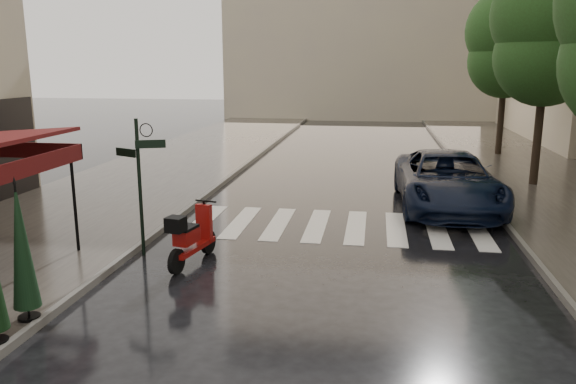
# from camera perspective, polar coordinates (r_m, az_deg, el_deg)

# --- Properties ---
(ground) EXTENTS (120.00, 120.00, 0.00)m
(ground) POSITION_cam_1_polar(r_m,az_deg,el_deg) (10.27, -14.79, -11.97)
(ground) COLOR black
(ground) RESTS_ON ground
(sidewalk_near) EXTENTS (6.00, 60.00, 0.12)m
(sidewalk_near) POSITION_cam_1_polar(r_m,az_deg,el_deg) (22.55, -13.24, 1.80)
(sidewalk_near) COLOR #38332D
(sidewalk_near) RESTS_ON ground
(sidewalk_far) EXTENTS (5.50, 60.00, 0.12)m
(sidewalk_far) POSITION_cam_1_polar(r_m,az_deg,el_deg) (21.86, 25.51, 0.54)
(sidewalk_far) COLOR #38332D
(sidewalk_far) RESTS_ON ground
(curb_near) EXTENTS (0.12, 60.00, 0.16)m
(curb_near) POSITION_cam_1_polar(r_m,az_deg,el_deg) (21.60, -5.71, 1.64)
(curb_near) COLOR #595651
(curb_near) RESTS_ON ground
(curb_far) EXTENTS (0.12, 60.00, 0.16)m
(curb_far) POSITION_cam_1_polar(r_m,az_deg,el_deg) (21.21, 18.26, 0.85)
(curb_far) COLOR #595651
(curb_far) RESTS_ON ground
(crosswalk) EXTENTS (7.85, 3.20, 0.01)m
(crosswalk) POSITION_cam_1_polar(r_m,az_deg,el_deg) (15.13, 4.93, -3.46)
(crosswalk) COLOR silver
(crosswalk) RESTS_ON ground
(signpost) EXTENTS (1.17, 0.29, 3.10)m
(signpost) POSITION_cam_1_polar(r_m,az_deg,el_deg) (12.81, -14.85, 1.58)
(signpost) COLOR black
(signpost) RESTS_ON ground
(tree_mid) EXTENTS (3.80, 3.80, 8.34)m
(tree_mid) POSITION_cam_1_polar(r_m,az_deg,el_deg) (21.29, 24.98, 15.33)
(tree_mid) COLOR black
(tree_mid) RESTS_ON sidewalk_far
(tree_far) EXTENTS (3.80, 3.80, 8.16)m
(tree_far) POSITION_cam_1_polar(r_m,az_deg,el_deg) (28.13, 21.42, 14.45)
(tree_far) COLOR black
(tree_far) RESTS_ON sidewalk_far
(scooter) EXTENTS (0.71, 1.91, 1.27)m
(scooter) POSITION_cam_1_polar(r_m,az_deg,el_deg) (12.28, -9.82, -4.64)
(scooter) COLOR black
(scooter) RESTS_ON ground
(parked_car) EXTENTS (3.00, 6.15, 1.68)m
(parked_car) POSITION_cam_1_polar(r_m,az_deg,el_deg) (17.48, 15.87, 1.13)
(parked_car) COLOR black
(parked_car) RESTS_ON ground
(parasol_back) EXTENTS (0.44, 0.44, 2.34)m
(parasol_back) POSITION_cam_1_polar(r_m,az_deg,el_deg) (10.03, -25.45, -4.98)
(parasol_back) COLOR black
(parasol_back) RESTS_ON sidewalk_near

